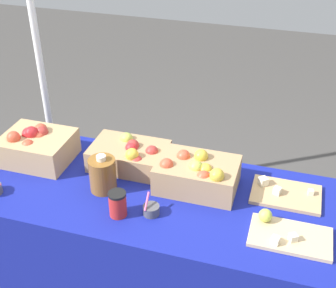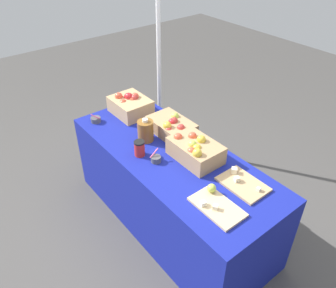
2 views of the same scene
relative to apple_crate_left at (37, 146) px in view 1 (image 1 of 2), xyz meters
name	(u,v)px [view 1 (image 1 of 2)]	position (x,y,z in m)	size (l,w,h in m)	color
table	(162,248)	(0.73, -0.10, -0.45)	(1.90, 0.76, 0.74)	navy
apple_crate_left	(37,146)	(0.00, 0.00, 0.00)	(0.36, 0.29, 0.19)	tan
apple_crate_middle	(130,155)	(0.50, 0.09, -0.02)	(0.40, 0.26, 0.16)	tan
apple_crate_right	(197,174)	(0.88, 0.01, 0.00)	(0.40, 0.27, 0.19)	tan
cutting_board_front	(286,234)	(1.34, -0.22, -0.07)	(0.35, 0.21, 0.08)	#D1B284
cutting_board_back	(285,194)	(1.31, 0.07, -0.07)	(0.33, 0.23, 0.06)	tan
sample_bowl_near	(150,209)	(0.73, -0.25, -0.06)	(0.08, 0.08, 0.10)	#4C4C51
cider_jug	(103,174)	(0.45, -0.14, 0.01)	(0.13, 0.13, 0.20)	brown
coffee_cup	(118,204)	(0.59, -0.30, -0.02)	(0.08, 0.08, 0.13)	red
tent_pole	(41,72)	(-0.24, 0.52, 0.19)	(0.04, 0.04, 2.02)	white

